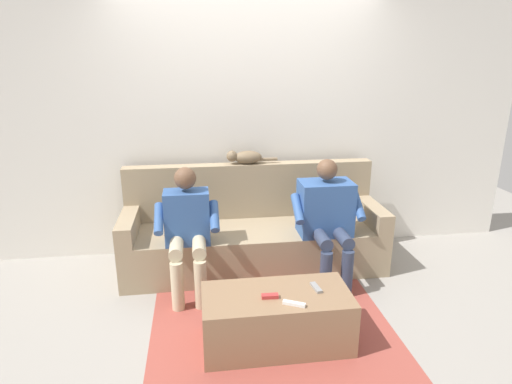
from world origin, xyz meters
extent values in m
plane|color=gray|center=(0.00, 0.60, 0.00)|extent=(8.00, 8.00, 0.00)
cube|color=silver|center=(0.00, -0.58, 1.23)|extent=(5.52, 0.06, 2.46)
cube|color=#9E896B|center=(0.00, 0.00, 0.20)|extent=(2.09, 0.60, 0.40)
cube|color=#9E896B|center=(0.00, -0.37, 0.47)|extent=(2.38, 0.14, 0.93)
cube|color=#9E896B|center=(-1.12, 0.00, 0.29)|extent=(0.14, 0.60, 0.59)
cube|color=#9E896B|center=(1.12, 0.00, 0.29)|extent=(0.14, 0.60, 0.59)
cube|color=#8C6B4C|center=(0.00, 1.08, 0.19)|extent=(1.01, 0.49, 0.39)
cube|color=#335693|center=(-0.60, 0.15, 0.64)|extent=(0.46, 0.30, 0.48)
sphere|color=brown|center=(-0.60, 0.15, 0.99)|extent=(0.18, 0.18, 0.18)
cylinder|color=#333D56|center=(-0.69, 0.35, 0.46)|extent=(0.11, 0.39, 0.11)
cylinder|color=#333D56|center=(-0.51, 0.35, 0.46)|extent=(0.11, 0.39, 0.11)
cylinder|color=#333D56|center=(-0.69, 0.55, 0.20)|extent=(0.10, 0.10, 0.40)
cylinder|color=#333D56|center=(-0.51, 0.55, 0.20)|extent=(0.10, 0.10, 0.40)
cylinder|color=#335693|center=(-0.86, 0.23, 0.68)|extent=(0.08, 0.27, 0.22)
cylinder|color=#335693|center=(-0.33, 0.23, 0.68)|extent=(0.08, 0.27, 0.22)
cube|color=#335693|center=(0.60, 0.19, 0.63)|extent=(0.37, 0.22, 0.45)
sphere|color=brown|center=(0.60, 0.19, 0.97)|extent=(0.18, 0.18, 0.18)
cylinder|color=#C6B793|center=(0.51, 0.38, 0.46)|extent=(0.11, 0.37, 0.11)
cylinder|color=#C6B793|center=(0.69, 0.38, 0.46)|extent=(0.11, 0.37, 0.11)
cylinder|color=#C6B793|center=(0.51, 0.56, 0.20)|extent=(0.10, 0.10, 0.40)
cylinder|color=#C6B793|center=(0.69, 0.56, 0.20)|extent=(0.10, 0.10, 0.40)
cylinder|color=#335693|center=(0.37, 0.27, 0.66)|extent=(0.08, 0.27, 0.22)
cylinder|color=#335693|center=(0.82, 0.27, 0.66)|extent=(0.08, 0.27, 0.22)
ellipsoid|color=#756047|center=(0.02, -0.37, 0.99)|extent=(0.26, 0.15, 0.12)
sphere|color=#756047|center=(0.17, -0.37, 1.01)|extent=(0.10, 0.10, 0.10)
cone|color=#756047|center=(0.16, -0.40, 1.05)|extent=(0.04, 0.04, 0.03)
cone|color=#756047|center=(0.16, -0.35, 1.05)|extent=(0.04, 0.04, 0.03)
cylinder|color=#756047|center=(-0.17, -0.37, 0.97)|extent=(0.18, 0.03, 0.03)
cube|color=#B73333|center=(0.05, 1.12, 0.40)|extent=(0.11, 0.05, 0.03)
cube|color=white|center=(-0.09, 1.23, 0.40)|extent=(0.15, 0.09, 0.02)
cube|color=gray|center=(-0.28, 1.05, 0.39)|extent=(0.06, 0.14, 0.02)
cube|color=#9E473D|center=(0.00, 0.92, 0.00)|extent=(1.76, 1.71, 0.01)
camera|label=1|loc=(0.49, 3.62, 1.93)|focal=30.53mm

